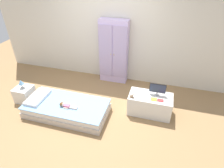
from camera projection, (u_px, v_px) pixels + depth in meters
ground_plane at (90, 111)px, 4.28m from camera, size 10.00×10.00×0.02m
back_wall at (109, 30)px, 4.79m from camera, size 6.40×0.05×2.70m
bed at (67, 108)px, 4.12m from camera, size 1.78×0.86×0.27m
pillow at (38, 97)px, 4.19m from camera, size 0.32×0.61×0.06m
doll at (65, 105)px, 3.94m from camera, size 0.39×0.13×0.10m
nightstand at (25, 94)px, 4.48m from camera, size 0.38×0.38×0.36m
table_lamp at (21, 83)px, 4.30m from camera, size 0.12×0.12×0.21m
wardrobe at (114, 52)px, 4.89m from camera, size 0.73×0.28×1.68m
tv_stand at (150, 104)px, 4.10m from camera, size 0.92×0.48×0.45m
tv_monitor at (158, 89)px, 3.93m from camera, size 0.34×0.10×0.27m
rocking_horse_toy at (132, 96)px, 3.90m from camera, size 0.09×0.04×0.11m
book_yellow at (154, 99)px, 3.87m from camera, size 0.12×0.10×0.02m
book_red at (160, 100)px, 3.84m from camera, size 0.13×0.09×0.01m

